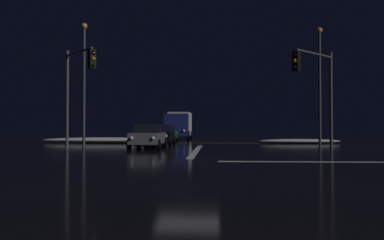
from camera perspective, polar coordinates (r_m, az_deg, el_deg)
ground at (r=15.98m, az=-0.62°, el=-6.11°), size 120.00×120.00×0.10m
stop_line_north at (r=23.48m, az=0.63°, el=-4.38°), size 0.35×12.84×0.01m
centre_line_ns at (r=35.06m, az=1.50°, el=-3.30°), size 22.00×0.15×0.01m
crosswalk_bar_east at (r=17.24m, az=25.73°, el=-5.46°), size 12.84×0.40×0.01m
snow_bank_left_curb at (r=35.66m, az=-12.06°, el=-2.85°), size 11.50×1.50×0.49m
snow_bank_right_curb at (r=35.26m, az=15.15°, el=-2.95°), size 6.87×1.50×0.38m
sedan_gray at (r=25.95m, az=-6.29°, el=-2.30°), size 2.02×4.33×1.57m
sedan_black at (r=32.05m, az=-4.44°, el=-2.08°), size 2.02×4.33×1.57m
sedan_green at (r=38.10m, az=-3.65°, el=-1.92°), size 2.02×4.33×1.57m
box_truck at (r=44.86m, az=-1.85°, el=-0.64°), size 2.68×8.28×3.08m
traffic_signal_ne at (r=23.57m, az=17.41°, el=5.37°), size 2.83×2.83×5.80m
traffic_signal_nw at (r=24.39m, az=-16.10°, el=5.52°), size 2.55×2.55×6.07m
streetlamp_right_near at (r=30.21m, az=17.81°, el=5.85°), size 0.44×0.44×8.58m
streetlamp_left_near at (r=30.85m, az=-15.21°, el=6.24°), size 0.44×0.44×9.15m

